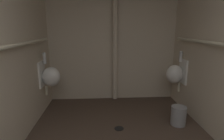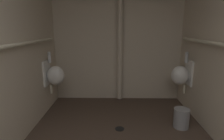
{
  "view_description": "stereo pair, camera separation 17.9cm",
  "coord_description": "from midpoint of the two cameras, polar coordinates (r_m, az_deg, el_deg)",
  "views": [
    {
      "loc": [
        -0.24,
        -0.21,
        1.47
      ],
      "look_at": [
        -0.09,
        2.18,
        0.92
      ],
      "focal_mm": 29.84,
      "sensor_mm": 36.0,
      "label": 1
    },
    {
      "loc": [
        -0.06,
        -0.21,
        1.47
      ],
      "look_at": [
        -0.09,
        2.18,
        0.92
      ],
      "focal_mm": 29.84,
      "sensor_mm": 36.0,
      "label": 2
    }
  ],
  "objects": [
    {
      "name": "wall_back",
      "position": [
        3.78,
        -1.23,
        11.17
      ],
      "size": [
        2.66,
        0.06,
        2.72
      ],
      "primitive_type": "cube",
      "color": "beige",
      "rests_on": "ground"
    },
    {
      "name": "urinal_left_mid",
      "position": [
        3.41,
        -19.94,
        -1.79
      ],
      "size": [
        0.32,
        0.3,
        0.76
      ],
      "color": "white"
    },
    {
      "name": "urinal_right_mid",
      "position": [
        3.55,
        17.62,
        -1.07
      ],
      "size": [
        0.32,
        0.3,
        0.76
      ],
      "color": "white"
    },
    {
      "name": "supply_pipe_left",
      "position": [
        2.24,
        -31.91,
        5.83
      ],
      "size": [
        0.06,
        2.88,
        0.06
      ],
      "color": "beige"
    },
    {
      "name": "standpipe_back_wall",
      "position": [
        3.67,
        -0.47,
        11.13
      ],
      "size": [
        0.1,
        0.1,
        2.67
      ],
      "primitive_type": "cylinder",
      "color": "beige",
      "rests_on": "ground"
    },
    {
      "name": "floor_drain",
      "position": [
        2.9,
        0.35,
        -17.48
      ],
      "size": [
        0.14,
        0.14,
        0.01
      ],
      "primitive_type": "cylinder",
      "color": "black",
      "rests_on": "ground"
    },
    {
      "name": "waste_bin",
      "position": [
        3.09,
        18.13,
        -13.19
      ],
      "size": [
        0.23,
        0.23,
        0.29
      ],
      "primitive_type": "cylinder",
      "color": "gray",
      "rests_on": "ground"
    }
  ]
}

